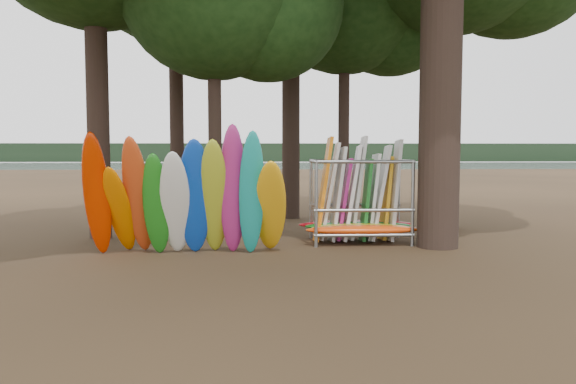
{
  "coord_description": "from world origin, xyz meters",
  "views": [
    {
      "loc": [
        -0.52,
        -13.24,
        2.5
      ],
      "look_at": [
        0.19,
        1.5,
        1.4
      ],
      "focal_mm": 35.0,
      "sensor_mm": 36.0,
      "label": 1
    }
  ],
  "objects": [
    {
      "name": "kayak_row",
      "position": [
        -2.23,
        0.04,
        1.34
      ],
      "size": [
        4.75,
        1.86,
        3.24
      ],
      "color": "#C62600",
      "rests_on": "ground"
    },
    {
      "name": "storage_rack",
      "position": [
        2.15,
        1.82,
        1.06
      ],
      "size": [
        3.25,
        1.59,
        2.91
      ],
      "color": "gray",
      "rests_on": "ground"
    },
    {
      "name": "far_shore",
      "position": [
        0.0,
        110.0,
        2.0
      ],
      "size": [
        160.0,
        4.0,
        4.0
      ],
      "primitive_type": "cube",
      "color": "black",
      "rests_on": "ground"
    },
    {
      "name": "lake",
      "position": [
        0.0,
        60.0,
        0.0
      ],
      "size": [
        160.0,
        160.0,
        0.0
      ],
      "primitive_type": "plane",
      "color": "gray",
      "rests_on": "ground"
    },
    {
      "name": "ground",
      "position": [
        0.0,
        0.0,
        0.0
      ],
      "size": [
        120.0,
        120.0,
        0.0
      ],
      "primitive_type": "plane",
      "color": "#47331E",
      "rests_on": "ground"
    }
  ]
}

